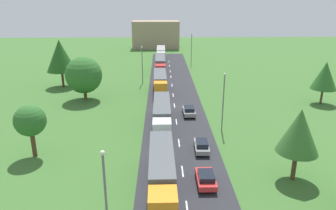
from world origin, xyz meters
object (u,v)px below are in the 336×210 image
object	(u,v)px
car_second	(206,178)
lamppost_fourth	(191,47)
truck_fifth	(161,53)
lamppost_second	(223,100)
lamppost_lead	(106,198)
distant_building	(156,35)
lamppost_third	(142,63)
truck_fourth	(160,64)
car_fourth	(189,111)
truck_second	(162,114)
truck_lead	(162,172)
tree_elm	(30,121)
tree_ash	(60,56)
tree_oak	(299,131)
truck_third	(160,82)
tree_pine	(84,75)
car_third	(202,146)

from	to	relation	value
car_second	lamppost_fourth	size ratio (longest dim) A/B	0.44
truck_fifth	lamppost_second	distance (m)	55.30
lamppost_lead	distant_building	bearing A→B (deg)	88.77
truck_fifth	lamppost_third	distance (m)	28.18
car_second	lamppost_lead	xyz separation A→B (m)	(-8.67, -8.98, 4.02)
truck_fourth	lamppost_lead	xyz separation A→B (m)	(-3.85, -61.21, 2.66)
car_fourth	lamppost_third	size ratio (longest dim) A/B	0.48
truck_second	lamppost_fourth	bearing A→B (deg)	79.49
car_fourth	lamppost_fourth	distance (m)	41.44
truck_lead	truck_second	distance (m)	16.57
truck_fourth	car_fourth	xyz separation A→B (m)	(4.75, -31.78, -1.31)
lamppost_second	tree_elm	distance (m)	25.53
truck_fifth	distant_building	xyz separation A→B (m)	(-1.84, 24.41, 2.82)
lamppost_fourth	distant_building	bearing A→B (deg)	108.33
distant_building	car_second	bearing A→B (deg)	-86.02
car_second	lamppost_second	xyz separation A→B (m)	(4.23, 14.16, 4.00)
truck_lead	lamppost_second	xyz separation A→B (m)	(8.81, 15.13, 2.61)
tree_ash	lamppost_fourth	bearing A→B (deg)	37.55
tree_oak	tree_ash	bearing A→B (deg)	133.20
tree_elm	truck_lead	bearing A→B (deg)	-26.37
truck_third	tree_elm	distance (m)	31.14
tree_oak	tree_pine	world-z (taller)	tree_pine
lamppost_third	lamppost_fourth	distance (m)	24.20
lamppost_third	tree_elm	distance (m)	36.00
truck_third	distant_building	bearing A→B (deg)	91.62
car_second	lamppost_second	world-z (taller)	lamppost_second
truck_second	car_third	world-z (taller)	truck_second
truck_third	tree_pine	distance (m)	15.05
car_fourth	truck_fourth	bearing A→B (deg)	98.51
tree_pine	car_third	bearing A→B (deg)	-48.20
truck_second	lamppost_second	xyz separation A→B (m)	(8.76, -1.45, 2.67)
truck_third	car_fourth	bearing A→B (deg)	-70.34
lamppost_fourth	tree_pine	distance (m)	39.49
lamppost_lead	distant_building	world-z (taller)	distant_building
truck_second	lamppost_third	xyz separation A→B (m)	(-4.24, 25.31, 2.53)
lamppost_lead	car_second	bearing A→B (deg)	46.02
lamppost_third	distant_building	world-z (taller)	distant_building
tree_pine	lamppost_fourth	bearing A→B (deg)	54.45
truck_lead	car_fourth	bearing A→B (deg)	78.09
truck_third	truck_fourth	bearing A→B (deg)	90.02
car_fourth	lamppost_second	distance (m)	8.58
truck_lead	tree_ash	world-z (taller)	tree_ash
truck_third	truck_fifth	xyz separation A→B (m)	(0.16, 34.94, -0.11)
truck_second	lamppost_third	bearing A→B (deg)	99.51
truck_fourth	distant_building	xyz separation A→B (m)	(-1.67, 40.86, 2.77)
car_fourth	tree_elm	world-z (taller)	tree_elm
car_third	tree_elm	world-z (taller)	tree_elm
car_fourth	distant_building	distance (m)	73.04
lamppost_second	lamppost_lead	bearing A→B (deg)	-119.13
lamppost_lead	lamppost_third	world-z (taller)	lamppost_lead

